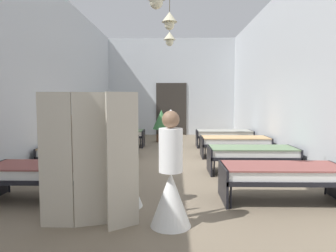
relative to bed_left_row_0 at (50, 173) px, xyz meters
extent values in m
cube|color=#7A6B56|center=(1.86, 2.85, -0.49)|extent=(6.41, 13.76, 0.10)
cube|color=silver|center=(1.86, 9.53, 1.79)|extent=(6.21, 0.20, 4.45)
cube|color=silver|center=(-1.15, 2.85, 1.79)|extent=(0.20, 13.16, 4.45)
cube|color=silver|center=(4.86, 2.85, 1.79)|extent=(0.20, 13.16, 4.45)
cube|color=#2D2823|center=(1.86, 9.41, 0.76)|extent=(1.40, 0.06, 2.40)
sphere|color=beige|center=(1.62, 1.70, 3.18)|extent=(0.28, 0.28, 0.28)
cylinder|color=brown|center=(1.86, 4.00, 3.83)|extent=(0.02, 0.02, 0.37)
cone|color=beige|center=(1.86, 4.00, 3.49)|extent=(0.44, 0.44, 0.28)
sphere|color=beige|center=(1.86, 4.00, 3.27)|extent=(0.28, 0.28, 0.28)
cylinder|color=brown|center=(1.83, 6.30, 3.81)|extent=(0.02, 0.02, 0.41)
cone|color=beige|center=(1.83, 6.30, 3.45)|extent=(0.44, 0.44, 0.28)
sphere|color=beige|center=(1.83, 6.30, 3.23)|extent=(0.28, 0.28, 0.28)
cylinder|color=black|center=(-0.87, 0.36, -0.27)|extent=(0.03, 0.03, 0.34)
cylinder|color=black|center=(0.87, -0.36, -0.27)|extent=(0.03, 0.03, 0.34)
cylinder|color=black|center=(0.87, 0.36, -0.27)|extent=(0.03, 0.03, 0.34)
cube|color=black|center=(0.00, 0.00, -0.06)|extent=(1.90, 0.84, 0.07)
cube|color=black|center=(0.93, 0.00, -0.15)|extent=(0.04, 0.84, 0.57)
cube|color=white|center=(0.00, 0.00, 0.04)|extent=(1.82, 0.78, 0.14)
cube|color=#8C4C47|center=(0.00, 0.00, 0.12)|extent=(1.86, 0.82, 0.02)
cylinder|color=black|center=(2.84, -0.36, -0.27)|extent=(0.03, 0.03, 0.34)
cylinder|color=black|center=(2.84, 0.36, -0.27)|extent=(0.03, 0.03, 0.34)
cylinder|color=black|center=(4.58, 0.36, -0.27)|extent=(0.03, 0.03, 0.34)
cube|color=black|center=(3.71, 0.00, -0.06)|extent=(1.90, 0.84, 0.07)
cube|color=black|center=(2.78, 0.00, -0.15)|extent=(0.04, 0.84, 0.57)
cube|color=white|center=(3.71, 0.00, 0.04)|extent=(1.82, 0.78, 0.14)
cube|color=#8C4C47|center=(3.71, 0.00, 0.12)|extent=(1.86, 0.82, 0.02)
cylinder|color=black|center=(-0.87, 1.54, -0.27)|extent=(0.03, 0.03, 0.34)
cylinder|color=black|center=(-0.87, 2.26, -0.27)|extent=(0.03, 0.03, 0.34)
cylinder|color=black|center=(0.87, 1.54, -0.27)|extent=(0.03, 0.03, 0.34)
cylinder|color=black|center=(0.87, 2.26, -0.27)|extent=(0.03, 0.03, 0.34)
cube|color=black|center=(0.00, 1.90, -0.06)|extent=(1.90, 0.84, 0.07)
cube|color=black|center=(-0.93, 1.90, -0.15)|extent=(0.04, 0.84, 0.57)
cube|color=black|center=(0.93, 1.90, -0.15)|extent=(0.04, 0.84, 0.57)
cube|color=white|center=(0.00, 1.90, 0.04)|extent=(1.82, 0.78, 0.14)
cube|color=tan|center=(0.00, 1.90, 0.12)|extent=(1.86, 0.82, 0.02)
cylinder|color=black|center=(2.84, 1.54, -0.27)|extent=(0.03, 0.03, 0.34)
cylinder|color=black|center=(2.84, 2.26, -0.27)|extent=(0.03, 0.03, 0.34)
cylinder|color=black|center=(4.58, 1.54, -0.27)|extent=(0.03, 0.03, 0.34)
cylinder|color=black|center=(4.58, 2.26, -0.27)|extent=(0.03, 0.03, 0.34)
cube|color=black|center=(3.71, 1.90, -0.06)|extent=(1.90, 0.84, 0.07)
cube|color=black|center=(2.78, 1.90, -0.15)|extent=(0.04, 0.84, 0.57)
cube|color=black|center=(4.64, 1.90, -0.15)|extent=(0.04, 0.84, 0.57)
cube|color=white|center=(3.71, 1.90, 0.04)|extent=(1.82, 0.78, 0.14)
cube|color=slate|center=(3.71, 1.90, 0.12)|extent=(1.86, 0.82, 0.02)
cylinder|color=black|center=(-0.87, 3.44, -0.27)|extent=(0.03, 0.03, 0.34)
cylinder|color=black|center=(-0.87, 4.16, -0.27)|extent=(0.03, 0.03, 0.34)
cylinder|color=black|center=(0.87, 3.44, -0.27)|extent=(0.03, 0.03, 0.34)
cylinder|color=black|center=(0.87, 4.16, -0.27)|extent=(0.03, 0.03, 0.34)
cube|color=black|center=(0.00, 3.80, -0.06)|extent=(1.90, 0.84, 0.07)
cube|color=black|center=(-0.93, 3.80, -0.15)|extent=(0.04, 0.84, 0.57)
cube|color=black|center=(0.93, 3.80, -0.15)|extent=(0.04, 0.84, 0.57)
cube|color=white|center=(0.00, 3.80, 0.04)|extent=(1.82, 0.78, 0.14)
cube|color=#8C4C47|center=(0.00, 3.80, 0.12)|extent=(1.86, 0.82, 0.02)
cylinder|color=black|center=(2.84, 3.44, -0.27)|extent=(0.03, 0.03, 0.34)
cylinder|color=black|center=(2.84, 4.16, -0.27)|extent=(0.03, 0.03, 0.34)
cylinder|color=black|center=(4.58, 3.44, -0.27)|extent=(0.03, 0.03, 0.34)
cylinder|color=black|center=(4.58, 4.16, -0.27)|extent=(0.03, 0.03, 0.34)
cube|color=black|center=(3.71, 3.80, -0.06)|extent=(1.90, 0.84, 0.07)
cube|color=black|center=(2.78, 3.80, -0.15)|extent=(0.04, 0.84, 0.57)
cube|color=black|center=(4.64, 3.80, -0.15)|extent=(0.04, 0.84, 0.57)
cube|color=white|center=(3.71, 3.80, 0.04)|extent=(1.82, 0.78, 0.14)
cube|color=tan|center=(3.71, 3.80, 0.12)|extent=(1.86, 0.82, 0.02)
cylinder|color=black|center=(-0.87, 5.34, -0.27)|extent=(0.03, 0.03, 0.34)
cylinder|color=black|center=(-0.87, 6.06, -0.27)|extent=(0.03, 0.03, 0.34)
cylinder|color=black|center=(0.87, 5.34, -0.27)|extent=(0.03, 0.03, 0.34)
cylinder|color=black|center=(0.87, 6.06, -0.27)|extent=(0.03, 0.03, 0.34)
cube|color=black|center=(0.00, 5.70, -0.06)|extent=(1.90, 0.84, 0.07)
cube|color=black|center=(-0.93, 5.70, -0.15)|extent=(0.04, 0.84, 0.57)
cube|color=black|center=(0.93, 5.70, -0.15)|extent=(0.04, 0.84, 0.57)
cube|color=silver|center=(0.00, 5.70, 0.04)|extent=(1.82, 0.78, 0.14)
cube|color=slate|center=(0.00, 5.70, 0.12)|extent=(1.86, 0.82, 0.02)
cylinder|color=black|center=(2.84, 5.34, -0.27)|extent=(0.03, 0.03, 0.34)
cylinder|color=black|center=(2.84, 6.06, -0.27)|extent=(0.03, 0.03, 0.34)
cylinder|color=black|center=(4.58, 5.34, -0.27)|extent=(0.03, 0.03, 0.34)
cylinder|color=black|center=(4.58, 6.06, -0.27)|extent=(0.03, 0.03, 0.34)
cube|color=black|center=(3.71, 5.70, -0.06)|extent=(1.90, 0.84, 0.07)
cube|color=black|center=(2.78, 5.70, -0.15)|extent=(0.04, 0.84, 0.57)
cube|color=black|center=(4.64, 5.70, -0.15)|extent=(0.04, 0.84, 0.57)
cube|color=silver|center=(3.71, 5.70, 0.04)|extent=(1.82, 0.78, 0.14)
cube|color=#9E9E93|center=(3.71, 5.70, 0.12)|extent=(1.86, 0.82, 0.02)
cone|color=white|center=(1.96, -1.01, -0.09)|extent=(0.52, 0.52, 0.70)
cylinder|color=white|center=(1.96, -1.01, 0.54)|extent=(0.30, 0.30, 0.55)
sphere|color=#846047|center=(1.96, -1.01, 0.92)|extent=(0.22, 0.22, 0.22)
cone|color=white|center=(1.96, -1.01, 1.00)|extent=(0.18, 0.18, 0.10)
cone|color=white|center=(1.27, -0.30, -0.09)|extent=(0.52, 0.52, 0.70)
cylinder|color=white|center=(1.27, -0.30, 0.54)|extent=(0.30, 0.30, 0.55)
sphere|color=#A87A5B|center=(1.27, -0.30, 0.92)|extent=(0.22, 0.22, 0.22)
cone|color=white|center=(1.27, -0.30, 1.00)|extent=(0.18, 0.18, 0.10)
cylinder|color=gray|center=(0.35, 3.84, 0.43)|extent=(0.32, 0.32, 0.58)
cube|color=gray|center=(0.35, 3.84, 0.18)|extent=(0.44, 0.44, 0.08)
sphere|color=#846047|center=(0.35, 3.84, 0.83)|extent=(0.22, 0.22, 0.22)
cylinder|color=gray|center=(0.35, 0.03, 0.43)|extent=(0.32, 0.32, 0.58)
cube|color=gray|center=(0.35, 0.03, 0.18)|extent=(0.44, 0.44, 0.08)
sphere|color=tan|center=(0.35, 0.03, 0.83)|extent=(0.22, 0.22, 0.22)
cylinder|color=brown|center=(1.50, 6.96, -0.29)|extent=(0.39, 0.39, 0.30)
cylinder|color=brown|center=(1.50, 6.96, -0.04)|extent=(0.06, 0.06, 0.20)
cone|color=#3D7A42|center=(1.50, 6.96, 0.43)|extent=(0.66, 0.66, 0.75)
cube|color=#BCB29E|center=(0.53, -1.08, 0.41)|extent=(0.42, 0.03, 1.70)
cube|color=#BCB29E|center=(0.95, -1.02, 0.41)|extent=(0.41, 0.15, 1.70)
cube|color=#BCB29E|center=(1.37, -1.08, 0.41)|extent=(0.36, 0.26, 1.70)
camera|label=1|loc=(2.01, -4.79, 1.16)|focal=32.72mm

